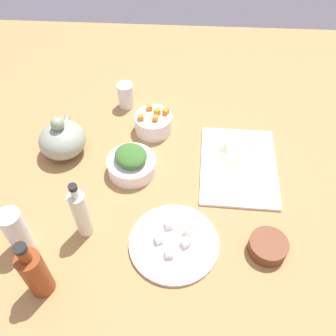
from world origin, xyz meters
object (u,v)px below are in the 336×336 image
(plate_tofu, at_px, (174,243))
(drinking_glass_1, at_px, (17,231))
(teapot, at_px, (62,139))
(bowl_carrots, at_px, (153,123))
(bowl_small_side, at_px, (268,246))
(bottle_0, at_px, (81,213))
(bowl_greens, at_px, (132,165))
(drinking_glass_0, at_px, (126,95))
(cutting_board, at_px, (238,166))
(bottle_1, at_px, (35,273))

(plate_tofu, distance_m, drinking_glass_1, 0.41)
(plate_tofu, height_order, teapot, teapot)
(bowl_carrots, height_order, bowl_small_side, bowl_carrots)
(drinking_glass_1, bearing_deg, plate_tofu, -86.22)
(plate_tofu, height_order, bottle_0, bottle_0)
(bowl_greens, distance_m, drinking_glass_0, 0.32)
(cutting_board, bearing_deg, bowl_small_side, -168.96)
(bottle_0, relative_size, bottle_1, 0.99)
(bowl_carrots, distance_m, bowl_small_side, 0.57)
(bowl_carrots, xyz_separation_m, bottle_0, (-0.42, 0.15, 0.05))
(bottle_1, relative_size, drinking_glass_0, 2.21)
(cutting_board, bearing_deg, teapot, 86.46)
(bottle_0, bearing_deg, cutting_board, -59.20)
(bottle_1, distance_m, drinking_glass_1, 0.14)
(bowl_greens, distance_m, bottle_0, 0.26)
(bowl_carrots, xyz_separation_m, bottle_1, (-0.59, 0.23, 0.05))
(bowl_greens, bearing_deg, teapot, 72.93)
(cutting_board, relative_size, teapot, 1.93)
(bowl_greens, bearing_deg, plate_tofu, -150.35)
(cutting_board, bearing_deg, drinking_glass_0, 54.72)
(plate_tofu, distance_m, bowl_small_side, 0.25)
(drinking_glass_0, xyz_separation_m, drinking_glass_1, (-0.60, 0.20, 0.03))
(teapot, height_order, drinking_glass_1, same)
(bowl_carrots, relative_size, teapot, 0.76)
(bottle_0, xyz_separation_m, drinking_glass_1, (-0.06, 0.16, -0.01))
(bowl_carrots, height_order, bottle_0, bottle_0)
(plate_tofu, xyz_separation_m, teapot, (0.33, 0.38, 0.05))
(teapot, bearing_deg, bowl_greens, -107.07)
(plate_tofu, relative_size, teapot, 1.45)
(cutting_board, height_order, teapot, teapot)
(bottle_0, height_order, drinking_glass_0, bottle_0)
(cutting_board, bearing_deg, bowl_greens, 96.11)
(drinking_glass_0, bearing_deg, bottle_0, 175.66)
(bowl_greens, bearing_deg, drinking_glass_0, 10.78)
(plate_tofu, distance_m, teapot, 0.50)
(cutting_board, height_order, drinking_glass_1, drinking_glass_1)
(bowl_carrots, xyz_separation_m, teapot, (-0.12, 0.28, 0.02))
(bowl_carrots, bearing_deg, drinking_glass_1, 146.65)
(bowl_carrots, distance_m, bottle_1, 0.63)
(bowl_greens, relative_size, bottle_1, 0.74)
(bowl_small_side, relative_size, teapot, 0.61)
(cutting_board, bearing_deg, bowl_carrots, 61.52)
(cutting_board, xyz_separation_m, bowl_small_side, (-0.29, -0.06, 0.01))
(cutting_board, xyz_separation_m, drinking_glass_0, (0.28, 0.40, 0.04))
(bowl_greens, relative_size, bowl_small_side, 1.48)
(bottle_0, height_order, bottle_1, bottle_1)
(drinking_glass_0, bearing_deg, cutting_board, -125.28)
(bowl_carrots, height_order, drinking_glass_1, drinking_glass_1)
(bowl_greens, bearing_deg, drinking_glass_1, 137.36)
(drinking_glass_1, bearing_deg, bowl_carrots, -33.35)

